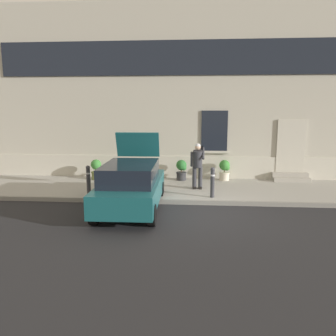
% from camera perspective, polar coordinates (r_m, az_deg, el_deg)
% --- Properties ---
extents(ground_plane, '(80.00, 80.00, 0.00)m').
position_cam_1_polar(ground_plane, '(10.36, 4.93, -7.64)').
color(ground_plane, '#232326').
extents(sidewalk, '(24.00, 3.60, 0.15)m').
position_cam_1_polar(sidewalk, '(13.03, 4.86, -3.58)').
color(sidewalk, '#99968E').
rests_on(sidewalk, ground).
extents(curb_edge, '(24.00, 0.12, 0.15)m').
position_cam_1_polar(curb_edge, '(11.24, 4.91, -5.82)').
color(curb_edge, gray).
rests_on(curb_edge, ground).
extents(building_facade, '(24.00, 1.52, 7.50)m').
position_cam_1_polar(building_facade, '(15.17, 5.07, 12.25)').
color(building_facade, '#B2AD9E').
rests_on(building_facade, ground).
extents(entrance_stoop, '(1.49, 0.64, 0.32)m').
position_cam_1_polar(entrance_stoop, '(15.04, 20.00, -1.50)').
color(entrance_stoop, '#9E998E').
rests_on(entrance_stoop, sidewalk).
extents(hatchback_car_teal, '(1.85, 4.10, 2.34)m').
position_cam_1_polar(hatchback_car_teal, '(10.47, -6.27, -2.93)').
color(hatchback_car_teal, '#165156').
rests_on(hatchback_car_teal, ground).
extents(bollard_near_person, '(0.15, 0.15, 1.04)m').
position_cam_1_polar(bollard_near_person, '(11.49, 7.54, -2.22)').
color(bollard_near_person, '#333338').
rests_on(bollard_near_person, sidewalk).
extents(bollard_far_left, '(0.15, 0.15, 1.04)m').
position_cam_1_polar(bollard_far_left, '(12.05, -13.33, -1.84)').
color(bollard_far_left, '#333338').
rests_on(bollard_far_left, sidewalk).
extents(person_on_phone, '(0.51, 0.52, 1.74)m').
position_cam_1_polar(person_on_phone, '(12.49, 5.03, 0.84)').
color(person_on_phone, '#2D2D33').
rests_on(person_on_phone, sidewalk).
extents(planter_olive, '(0.44, 0.44, 0.86)m').
position_cam_1_polar(planter_olive, '(14.60, -12.03, -0.15)').
color(planter_olive, '#606B38').
rests_on(planter_olive, sidewalk).
extents(planter_terracotta, '(0.44, 0.44, 0.86)m').
position_cam_1_polar(planter_terracotta, '(14.27, -4.98, -0.20)').
color(planter_terracotta, '#B25B38').
rests_on(planter_terracotta, sidewalk).
extents(planter_charcoal, '(0.44, 0.44, 0.86)m').
position_cam_1_polar(planter_charcoal, '(14.17, 2.31, -0.24)').
color(planter_charcoal, '#2D2D30').
rests_on(planter_charcoal, sidewalk).
extents(planter_cream, '(0.44, 0.44, 0.86)m').
position_cam_1_polar(planter_cream, '(14.33, 9.57, -0.26)').
color(planter_cream, beige).
rests_on(planter_cream, sidewalk).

